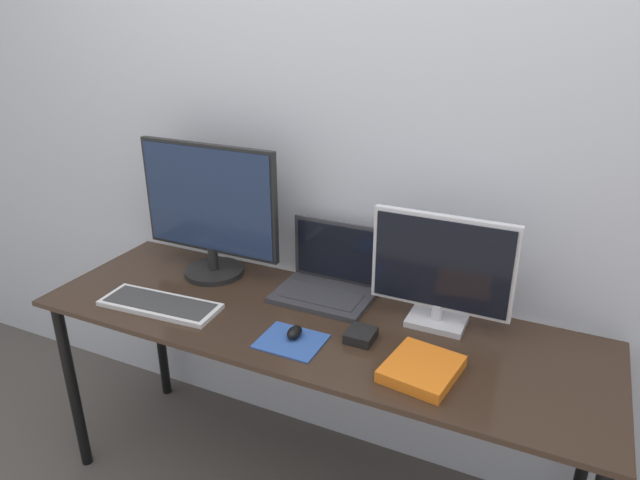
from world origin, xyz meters
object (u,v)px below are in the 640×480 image
at_px(keyboard, 160,305).
at_px(book, 422,369).
at_px(laptop, 329,277).
at_px(mouse, 295,332).
at_px(monitor_left, 210,209).
at_px(monitor_right, 441,270).
at_px(power_brick, 361,335).

xyz_separation_m(keyboard, book, (0.90, 0.01, 0.01)).
distance_m(laptop, keyboard, 0.58).
bearing_deg(keyboard, mouse, 2.40).
bearing_deg(monitor_left, book, -17.58).
bearing_deg(laptop, monitor_right, -6.56).
bearing_deg(power_brick, book, -22.60).
distance_m(monitor_right, laptop, 0.42).
bearing_deg(keyboard, book, 0.68).
height_order(monitor_left, keyboard, monitor_left).
height_order(laptop, mouse, laptop).
xyz_separation_m(monitor_left, laptop, (0.45, 0.05, -0.20)).
height_order(monitor_right, power_brick, monitor_right).
distance_m(laptop, mouse, 0.32).
relative_size(laptop, mouse, 5.06).
relative_size(monitor_right, power_brick, 4.78).
height_order(monitor_right, laptop, monitor_right).
height_order(mouse, book, mouse).
bearing_deg(laptop, book, -37.18).
distance_m(monitor_left, laptop, 0.49).
bearing_deg(power_brick, laptop, 132.20).
relative_size(laptop, power_brick, 3.60).
distance_m(mouse, book, 0.40).
xyz_separation_m(mouse, book, (0.40, -0.01, -0.00)).
distance_m(monitor_left, monitor_right, 0.85).
relative_size(keyboard, mouse, 6.41).
height_order(keyboard, power_brick, power_brick).
distance_m(monitor_left, power_brick, 0.73).
bearing_deg(book, monitor_left, 162.42).
height_order(monitor_left, mouse, monitor_left).
height_order(keyboard, mouse, mouse).
bearing_deg(keyboard, monitor_right, 18.47).
bearing_deg(mouse, book, -1.48).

